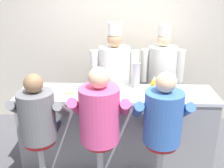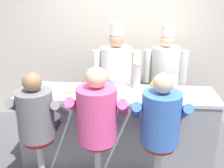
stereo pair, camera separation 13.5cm
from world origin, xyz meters
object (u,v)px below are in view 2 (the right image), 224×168
object	(u,v)px
cereal_bowl	(31,89)
cook_in_whites_far	(165,75)
cook_in_whites_near	(116,78)
mustard_bottle_yellow	(153,90)
cup_stack_steel	(137,76)
diner_seated_blue	(160,121)
breakfast_plate	(70,93)
coffee_mug_blue	(44,93)
ketchup_bottle_red	(154,87)
coffee_mug_white	(111,93)
hot_sauce_bottle_orange	(155,96)
diner_seated_pink	(98,117)
water_pitcher_clear	(171,86)
diner_seated_grey	(37,118)

from	to	relation	value
cereal_bowl	cook_in_whites_far	xyz separation A→B (m)	(1.74, 0.92, -0.08)
cook_in_whites_near	mustard_bottle_yellow	bearing A→B (deg)	-57.39
cup_stack_steel	diner_seated_blue	bearing A→B (deg)	-71.76
breakfast_plate	coffee_mug_blue	bearing A→B (deg)	-158.57
cup_stack_steel	cook_in_whites_near	bearing A→B (deg)	124.75
ketchup_bottle_red	coffee_mug_blue	size ratio (longest dim) A/B	1.89
coffee_mug_white	cup_stack_steel	world-z (taller)	cup_stack_steel
hot_sauce_bottle_orange	diner_seated_blue	distance (m)	0.36
ketchup_bottle_red	diner_seated_pink	distance (m)	0.81
coffee_mug_blue	hot_sauce_bottle_orange	bearing A→B (deg)	-0.85
diner_seated_blue	breakfast_plate	bearing A→B (deg)	155.76
cup_stack_steel	diner_seated_blue	distance (m)	0.81
ketchup_bottle_red	diner_seated_blue	distance (m)	0.54
mustard_bottle_yellow	coffee_mug_white	size ratio (longest dim) A/B	1.78
coffee_mug_white	cook_in_whites_far	world-z (taller)	cook_in_whites_far
coffee_mug_white	coffee_mug_blue	world-z (taller)	coffee_mug_blue
coffee_mug_blue	coffee_mug_white	bearing A→B (deg)	4.75
breakfast_plate	coffee_mug_blue	xyz separation A→B (m)	(-0.29, -0.11, 0.04)
coffee_mug_blue	breakfast_plate	bearing A→B (deg)	21.43
coffee_mug_white	cup_stack_steel	distance (m)	0.45
cereal_bowl	cup_stack_steel	size ratio (longest dim) A/B	0.44
breakfast_plate	coffee_mug_white	bearing A→B (deg)	-5.44
cook_in_whites_near	water_pitcher_clear	bearing A→B (deg)	-40.35
ketchup_bottle_red	cup_stack_steel	bearing A→B (deg)	131.56
water_pitcher_clear	cereal_bowl	xyz separation A→B (m)	(-1.71, -0.04, -0.09)
water_pitcher_clear	diner_seated_grey	distance (m)	1.58
ketchup_bottle_red	cook_in_whites_near	distance (m)	0.82
water_pitcher_clear	diner_seated_grey	world-z (taller)	diner_seated_grey
diner_seated_blue	cook_in_whites_near	xyz separation A→B (m)	(-0.53, 1.15, 0.05)
diner_seated_pink	cook_in_whites_far	size ratio (longest dim) A/B	0.88
ketchup_bottle_red	mustard_bottle_yellow	world-z (taller)	mustard_bottle_yellow
breakfast_plate	ketchup_bottle_red	bearing A→B (deg)	2.15
hot_sauce_bottle_orange	diner_seated_blue	world-z (taller)	diner_seated_blue
mustard_bottle_yellow	cup_stack_steel	size ratio (longest dim) A/B	0.73
coffee_mug_white	diner_seated_grey	size ratio (longest dim) A/B	0.10
coffee_mug_blue	cup_stack_steel	world-z (taller)	cup_stack_steel
hot_sauce_bottle_orange	coffee_mug_white	size ratio (longest dim) A/B	0.93
cereal_bowl	cup_stack_steel	distance (m)	1.33
breakfast_plate	cook_in_whites_near	bearing A→B (deg)	52.74
cup_stack_steel	cook_in_whites_far	xyz separation A→B (m)	(0.43, 0.70, -0.22)
diner_seated_grey	water_pitcher_clear	bearing A→B (deg)	21.09
cook_in_whites_near	cook_in_whites_far	bearing A→B (deg)	22.01
hot_sauce_bottle_orange	water_pitcher_clear	bearing A→B (deg)	47.87
hot_sauce_bottle_orange	cook_in_whites_near	bearing A→B (deg)	121.05
mustard_bottle_yellow	cereal_bowl	xyz separation A→B (m)	(-1.49, 0.11, -0.09)
water_pitcher_clear	coffee_mug_white	xyz separation A→B (m)	(-0.70, -0.14, -0.07)
coffee_mug_white	coffee_mug_blue	xyz separation A→B (m)	(-0.80, -0.07, 0.00)
mustard_bottle_yellow	water_pitcher_clear	xyz separation A→B (m)	(0.22, 0.15, 0.00)
cereal_bowl	coffee_mug_white	world-z (taller)	coffee_mug_white
ketchup_bottle_red	diner_seated_grey	distance (m)	1.37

